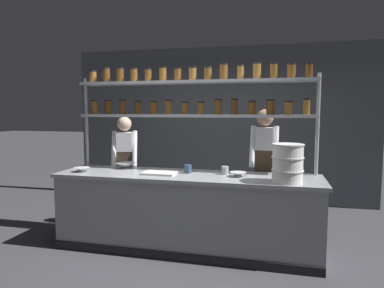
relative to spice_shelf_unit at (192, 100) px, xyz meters
name	(u,v)px	position (x,y,z in m)	size (l,w,h in m)	color
ground_plane	(186,249)	(0.00, -0.33, -1.81)	(40.00, 40.00, 0.00)	#3D3D42
back_wall	(219,125)	(0.00, 2.07, -0.40)	(5.56, 0.12, 2.83)	#4C5156
prep_counter	(186,212)	(0.00, -0.33, -1.35)	(3.16, 0.76, 0.92)	gray
spice_shelf_unit	(192,100)	(0.00, 0.00, 0.00)	(3.05, 0.28, 2.25)	#999BA0
chef_left	(125,164)	(-1.06, 0.27, -0.91)	(0.41, 0.35, 1.59)	black
chef_center	(264,164)	(0.89, 0.28, -0.83)	(0.37, 0.30, 1.70)	black
container_stack	(288,163)	(1.16, -0.52, -0.69)	(0.34, 0.34, 0.41)	white
cutting_board	(159,173)	(-0.31, -0.39, -0.88)	(0.40, 0.26, 0.02)	silver
prep_bowl_near_left	(238,174)	(0.62, -0.32, -0.87)	(0.19, 0.19, 0.05)	silver
prep_bowl_center_front	(126,166)	(-0.88, -0.09, -0.86)	(0.27, 0.27, 0.07)	#B2B7BC
prep_bowl_center_back	(82,170)	(-1.30, -0.47, -0.87)	(0.19, 0.19, 0.05)	white
serving_cup_front	(188,169)	(0.01, -0.24, -0.84)	(0.09, 0.09, 0.10)	#334C70
serving_cup_by_board	(225,170)	(0.46, -0.22, -0.85)	(0.08, 0.08, 0.10)	#B2B7BC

